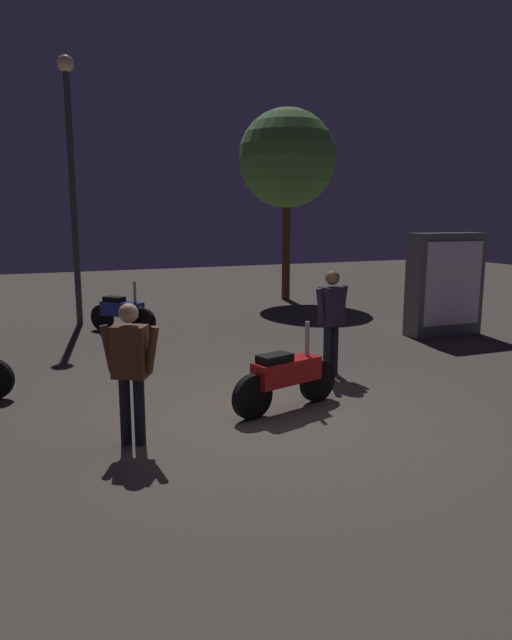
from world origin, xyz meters
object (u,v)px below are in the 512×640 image
Objects in this scene: person_bystander_far at (332,314)px; kiosk_billboard at (445,284)px; streetlamp_near at (71,161)px; motorcycle_blue_parked_right at (122,312)px; motorcycle_red_foreground at (286,377)px; person_rider_beside at (130,362)px.

kiosk_billboard is at bearing 99.95° from person_bystander_far.
streetlamp_near is 2.75× the size of kiosk_billboard.
person_bystander_far reaches higher than motorcycle_blue_parked_right.
motorcycle_red_foreground is at bearing -63.77° from person_bystander_far.
person_bystander_far is 4.10m from kiosk_billboard.
kiosk_billboard is at bearing 146.33° from person_rider_beside.
person_rider_beside is 0.74× the size of kiosk_billboard.
streetlamp_near reaches higher than kiosk_billboard.
motorcycle_blue_parked_right is 3.52m from streetlamp_near.
person_rider_beside is 0.95× the size of person_bystander_far.
motorcycle_blue_parked_right is 0.63× the size of kiosk_billboard.
motorcycle_red_foreground is 1.23× the size of motorcycle_blue_parked_right.
person_bystander_far is at bearing 26.81° from kiosk_billboard.
motorcycle_blue_parked_right is at bearing -62.07° from streetlamp_near.
kiosk_billboard is (7.07, 3.31, 0.14)m from person_rider_beside.
kiosk_billboard is at bearing -31.32° from streetlamp_near.
streetlamp_near is at bearing -167.55° from person_bystander_far.
kiosk_billboard reaches higher than person_rider_beside.
person_bystander_far reaches higher than motorcycle_red_foreground.
person_bystander_far is at bearing -12.83° from motorcycle_blue_parked_right.
kiosk_billboard is at bearing 24.74° from motorcycle_blue_parked_right.
streetlamp_near is (-3.13, 5.91, 2.63)m from person_bystander_far.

